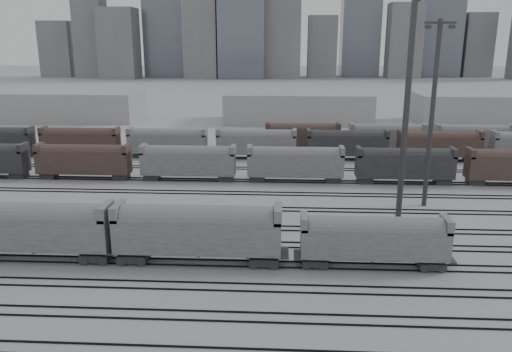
# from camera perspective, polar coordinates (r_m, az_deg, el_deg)

# --- Properties ---
(ground) EXTENTS (900.00, 900.00, 0.00)m
(ground) POSITION_cam_1_polar(r_m,az_deg,el_deg) (49.72, -4.16, -10.43)
(ground) COLOR silver
(ground) RESTS_ON ground
(tracks) EXTENTS (220.00, 71.50, 0.16)m
(tracks) POSITION_cam_1_polar(r_m,az_deg,el_deg) (65.83, -2.27, -3.85)
(tracks) COLOR black
(tracks) RESTS_ON ground
(hopper_car_a) EXTENTS (16.30, 3.24, 5.83)m
(hopper_car_a) POSITION_cam_1_polar(r_m,az_deg,el_deg) (54.90, -24.35, -5.22)
(hopper_car_a) COLOR #252527
(hopper_car_a) RESTS_ON ground
(hopper_car_b) EXTENTS (16.48, 3.28, 5.90)m
(hopper_car_b) POSITION_cam_1_polar(r_m,az_deg,el_deg) (49.52, -6.67, -6.02)
(hopper_car_b) COLOR #252527
(hopper_car_b) RESTS_ON ground
(hopper_car_c) EXTENTS (14.19, 2.82, 5.07)m
(hopper_car_c) POSITION_cam_1_polar(r_m,az_deg,el_deg) (49.83, 13.33, -6.83)
(hopper_car_c) COLOR #252527
(hopper_car_c) RESTS_ON ground
(light_mast_c) EXTENTS (4.42, 0.71, 27.64)m
(light_mast_c) POSITION_cam_1_polar(r_m,az_deg,el_deg) (61.31, 16.88, 8.11)
(light_mast_c) COLOR #353538
(light_mast_c) RESTS_ON ground
(light_mast_d) EXTENTS (3.87, 0.62, 24.21)m
(light_mast_d) POSITION_cam_1_polar(r_m,az_deg,el_deg) (68.68, 19.51, 7.04)
(light_mast_d) COLOR #353538
(light_mast_d) RESTS_ON ground
(bg_string_near) EXTENTS (151.00, 3.00, 5.60)m
(bg_string_near) POSITION_cam_1_polar(r_m,az_deg,el_deg) (78.76, 4.50, 1.33)
(bg_string_near) COLOR gray
(bg_string_near) RESTS_ON ground
(bg_string_mid) EXTENTS (151.00, 3.00, 5.60)m
(bg_string_mid) POSITION_cam_1_polar(r_m,az_deg,el_deg) (95.13, 10.34, 3.50)
(bg_string_mid) COLOR #252527
(bg_string_mid) RESTS_ON ground
(bg_string_far) EXTENTS (66.00, 3.00, 5.60)m
(bg_string_far) POSITION_cam_1_polar(r_m,az_deg,el_deg) (106.40, 19.23, 4.11)
(bg_string_far) COLOR #4F3932
(bg_string_far) RESTS_ON ground
(warehouse_left) EXTENTS (50.00, 18.00, 8.00)m
(warehouse_left) POSITION_cam_1_polar(r_m,az_deg,el_deg) (155.32, -22.24, 7.46)
(warehouse_left) COLOR #9D9D9F
(warehouse_left) RESTS_ON ground
(warehouse_mid) EXTENTS (40.00, 18.00, 8.00)m
(warehouse_mid) POSITION_cam_1_polar(r_m,az_deg,el_deg) (140.66, 4.78, 7.84)
(warehouse_mid) COLOR #9D9D9F
(warehouse_mid) RESTS_ON ground
(warehouse_right) EXTENTS (35.00, 18.00, 8.00)m
(warehouse_right) POSITION_cam_1_polar(r_m,az_deg,el_deg) (150.62, 24.31, 7.04)
(warehouse_right) COLOR #9D9D9F
(warehouse_right) RESTS_ON ground
(skyline) EXTENTS (316.00, 22.40, 95.00)m
(skyline) POSITION_cam_1_polar(r_m,az_deg,el_deg) (324.86, 4.17, 17.28)
(skyline) COLOR gray
(skyline) RESTS_ON ground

